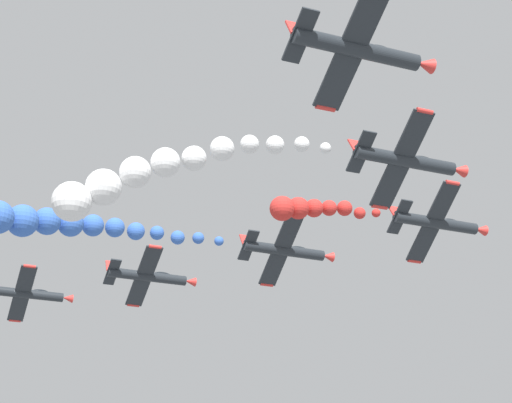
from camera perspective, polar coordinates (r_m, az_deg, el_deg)
The scene contains 9 objects.
airplane_lead at distance 90.46m, azimuth 11.15°, elevation -1.31°, with size 7.91×10.35×5.96m.
smoke_trail_lead at distance 82.67m, azimuth 3.16°, elevation -0.44°, with size 2.77×11.61×3.20m.
airplane_left_inner at distance 96.47m, azimuth 1.84°, elevation -3.05°, with size 8.05×10.35×5.76m.
smoke_trail_left_inner at distance 82.38m, azimuth -13.08°, elevation -1.24°, with size 12.14×27.12×6.74m.
airplane_right_inner at distance 75.27m, azimuth 9.32°, elevation 2.51°, with size 8.07×10.35×5.73m.
smoke_trail_right_inner at distance 66.17m, azimuth -7.02°, elevation 1.59°, with size 3.54×20.89×8.79m.
airplane_left_outer at distance 104.50m, azimuth -6.65°, elevation -4.62°, with size 8.51×10.35×5.00m.
airplane_right_outer at distance 60.71m, azimuth 6.39°, elevation 9.32°, with size 8.39×10.35×5.21m.
airplane_trailing at distance 114.58m, azimuth -13.98°, elevation -5.55°, with size 8.46×10.35×5.09m.
Camera 1 is at (70.58, -29.47, 57.12)m, focal length 64.73 mm.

